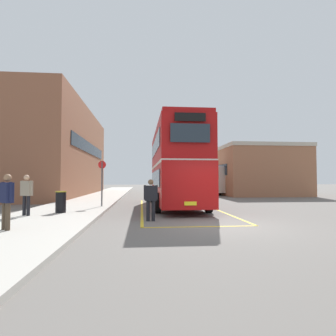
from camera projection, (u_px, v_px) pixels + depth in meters
The scene contains 12 objects.
ground_plane at pixel (174, 199), 24.23m from camera, with size 135.60×135.60×0.00m, color #66605B.
sidewalk_left at pixel (101, 196), 26.03m from camera, with size 4.00×57.60×0.14m, color #B2ADA3.
brick_building_left at pixel (55, 153), 28.76m from camera, with size 7.04×20.75×8.77m.
depot_building_right at pixel (246, 172), 33.40m from camera, with size 8.12×15.19×5.12m.
double_decker_bus at pixel (175, 165), 17.10m from camera, with size 2.81×10.59×4.75m.
single_deck_bus at pixel (200, 179), 32.54m from camera, with size 3.75×10.11×3.02m.
pedestrian_boarding at pixel (151, 197), 11.09m from camera, with size 0.55×0.26×1.64m.
pedestrian_waiting_near at pixel (27, 192), 11.69m from camera, with size 0.53×0.40×1.69m.
pedestrian_waiting_far at pixel (7, 198), 8.36m from camera, with size 0.50×0.47×1.65m.
litter_bin at pixel (61, 202), 12.72m from camera, with size 0.48×0.48×0.96m.
bus_stop_sign at pixel (102, 179), 15.81m from camera, with size 0.44×0.10×2.55m.
bay_marking_yellow at pixel (180, 210), 15.06m from camera, with size 4.19×12.58×0.01m.
Camera 1 is at (-2.70, -9.77, 1.63)m, focal length 30.16 mm.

